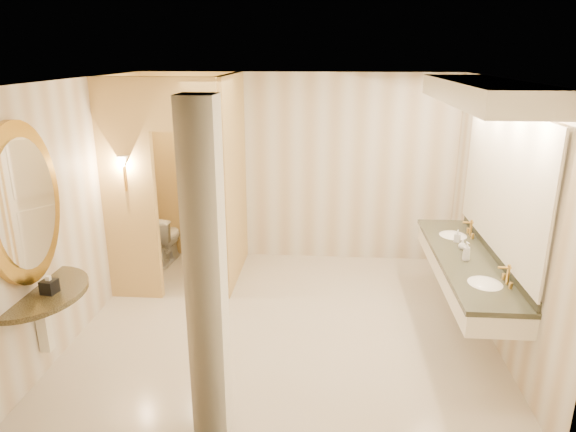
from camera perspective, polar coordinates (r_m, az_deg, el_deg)
name	(u,v)px	position (r m, az deg, el deg)	size (l,w,h in m)	color
floor	(286,321)	(6.04, -0.22, -11.59)	(4.50, 4.50, 0.00)	beige
ceiling	(286,80)	(5.27, -0.26, 14.92)	(4.50, 4.50, 0.00)	silver
wall_back	(297,169)	(7.43, 1.02, 5.28)	(4.50, 0.02, 2.70)	beige
wall_front	(263,293)	(3.65, -2.81, -8.52)	(4.50, 0.02, 2.70)	beige
wall_left	(83,205)	(6.11, -21.79, 1.17)	(0.02, 4.00, 2.70)	beige
wall_right	(501,214)	(5.78, 22.58, 0.18)	(0.02, 4.00, 2.70)	beige
toilet_closet	(203,182)	(6.59, -9.42, 3.72)	(1.50, 1.55, 2.70)	#D3BE6E
wall_sconce	(123,163)	(6.26, -17.83, 5.61)	(0.14, 0.14, 0.42)	#BF8F3D
vanity	(478,188)	(5.61, 20.36, 2.90)	(0.75, 2.66, 2.09)	white
console_shelf	(28,242)	(5.12, -26.93, -2.57)	(1.12, 1.12, 2.01)	black
pillar	(206,279)	(3.91, -9.06, -6.90)	(0.27, 0.27, 2.70)	white
tissue_box	(49,287)	(5.16, -24.99, -7.12)	(0.13, 0.13, 0.13)	black
toilet	(164,238)	(7.72, -13.60, -2.40)	(0.40, 0.71, 0.72)	white
soap_bottle_a	(458,236)	(6.21, 18.32, -2.11)	(0.06, 0.07, 0.14)	beige
soap_bottle_b	(462,245)	(6.00, 18.80, -3.03)	(0.08, 0.08, 0.11)	silver
soap_bottle_c	(467,251)	(5.68, 19.22, -3.72)	(0.08, 0.08, 0.20)	#C6B28C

